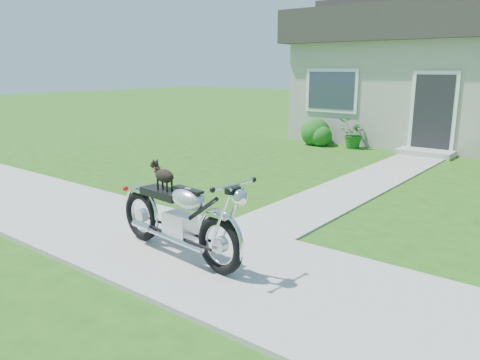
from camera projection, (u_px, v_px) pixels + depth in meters
name	position (u px, v px, depth m)	size (l,w,h in m)	color
ground	(311.00, 292.00, 4.86)	(80.00, 80.00, 0.00)	#235114
sidewalk	(311.00, 290.00, 4.85)	(24.00, 2.20, 0.04)	#9E9B93
walkway	(369.00, 181.00, 9.58)	(1.20, 8.00, 0.03)	#9E9B93
potted_plant_left	(353.00, 134.00, 13.42)	(0.77, 0.66, 0.85)	#196019
motorcycle_with_dog	(179.00, 217.00, 5.57)	(2.22, 0.60, 1.12)	black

